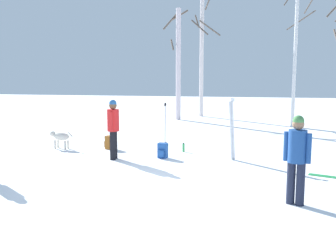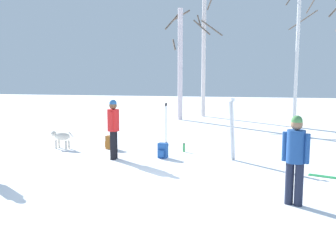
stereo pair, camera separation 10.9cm
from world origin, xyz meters
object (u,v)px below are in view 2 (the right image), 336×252
Objects in this scene: dog at (61,137)px; ski_pair_planted_0 at (232,130)px; person_1 at (113,125)px; backpack_1 at (163,151)px; birch_tree_0 at (180,62)px; ski_poles_0 at (166,123)px; birch_tree_1 at (204,52)px; person_2 at (295,154)px; birch_tree_2 at (298,47)px; water_bottle_0 at (184,148)px; backpack_0 at (110,142)px.

ski_pair_planted_0 reaches higher than dog.
person_1 reaches higher than backpack_1.
birch_tree_0 is (-2.90, 9.08, 2.06)m from ski_pair_planted_0.
birch_tree_0 reaches higher than backpack_1.
person_1 is at bearing -113.36° from ski_poles_0.
birch_tree_0 is at bearing 95.73° from backpack_1.
ski_pair_planted_0 is at bearing -72.29° from birch_tree_0.
birch_tree_0 is (0.44, 9.53, 1.96)m from person_1.
birch_tree_0 is 2.09m from birch_tree_1.
birch_tree_0 reaches higher than ski_pair_planted_0.
ski_poles_0 is at bearing 21.49° from dog.
ski_poles_0 is at bearing -84.99° from birch_tree_0.
birch_tree_0 is at bearing 95.01° from ski_poles_0.
person_2 is 0.25× the size of birch_tree_2.
person_1 is 3.90× the size of backpack_1.
person_1 is at bearing -92.66° from birch_tree_0.
birch_tree_1 is at bearing 91.98° from water_bottle_0.
ski_pair_planted_0 is 2.09m from backpack_1.
dog is 0.62× the size of ski_poles_0.
birch_tree_2 is at bearing 57.48° from water_bottle_0.
birch_tree_0 reaches higher than backpack_0.
backpack_1 is at bearing -115.88° from water_bottle_0.
person_2 is 0.25× the size of birch_tree_1.
dog is 5.60m from ski_pair_planted_0.
backpack_0 is at bearing -135.53° from birch_tree_2.
person_2 is 6.66m from ski_poles_0.
birch_tree_0 is (-4.16, 12.71, 1.96)m from person_2.
dog is at bearing -158.51° from ski_poles_0.
birch_tree_2 is (4.12, 6.46, 3.40)m from water_bottle_0.
person_2 is 1.19× the size of ski_poles_0.
birch_tree_1 is at bearing 82.40° from person_1.
person_1 is at bearing -127.23° from birch_tree_2.
birch_tree_2 is at bearing 44.47° from backpack_0.
birch_tree_2 reaches higher than ski_pair_planted_0.
person_1 is 3.90× the size of backpack_0.
ski_pair_planted_0 reaches higher than backpack_0.
ski_poles_0 is 2.03m from backpack_0.
water_bottle_0 is 10.42m from birch_tree_1.
person_1 is 6.09× the size of water_bottle_0.
water_bottle_0 is at bearing -0.78° from backpack_0.
ski_poles_0 is 0.26× the size of birch_tree_0.
backpack_0 is 1.56× the size of water_bottle_0.
dog reaches higher than backpack_0.
person_2 is (4.60, -3.18, 0.00)m from person_1.
dog is at bearing 172.46° from ski_pair_planted_0.
birch_tree_2 is at bearing 39.28° from dog.
backpack_1 is 9.37m from birch_tree_2.
ski_poles_0 is 3.27× the size of backpack_1.
birch_tree_1 is (-1.84, 10.78, 2.64)m from ski_pair_planted_0.
backpack_1 is (-3.24, 3.57, -0.77)m from person_2.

